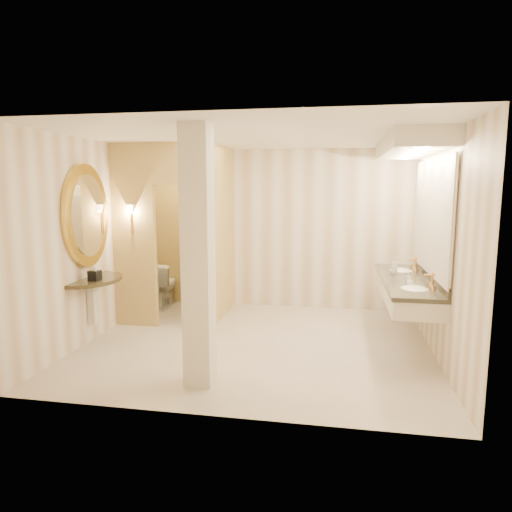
% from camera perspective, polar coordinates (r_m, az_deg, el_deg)
% --- Properties ---
extents(floor, '(4.50, 4.50, 0.00)m').
position_cam_1_polar(floor, '(6.22, 0.08, -10.84)').
color(floor, beige).
rests_on(floor, ground).
extents(ceiling, '(4.50, 4.50, 0.00)m').
position_cam_1_polar(ceiling, '(5.89, 0.08, 14.74)').
color(ceiling, white).
rests_on(ceiling, wall_back).
extents(wall_back, '(4.50, 0.02, 2.70)m').
position_cam_1_polar(wall_back, '(7.87, 2.62, 3.36)').
color(wall_back, white).
rests_on(wall_back, floor).
extents(wall_front, '(4.50, 0.02, 2.70)m').
position_cam_1_polar(wall_front, '(3.97, -4.96, -1.90)').
color(wall_front, white).
rests_on(wall_front, floor).
extents(wall_left, '(0.02, 4.00, 2.70)m').
position_cam_1_polar(wall_left, '(6.67, -19.32, 1.93)').
color(wall_left, white).
rests_on(wall_left, floor).
extents(wall_right, '(0.02, 4.00, 2.70)m').
position_cam_1_polar(wall_right, '(5.94, 21.97, 1.02)').
color(wall_right, white).
rests_on(wall_right, floor).
extents(toilet_closet, '(1.50, 1.55, 2.70)m').
position_cam_1_polar(toilet_closet, '(7.10, -7.59, 3.01)').
color(toilet_closet, '#D9BB71').
rests_on(toilet_closet, floor).
extents(wall_sconce, '(0.14, 0.14, 0.42)m').
position_cam_1_polar(wall_sconce, '(6.87, -15.35, 5.49)').
color(wall_sconce, '#CF8942').
rests_on(wall_sconce, toilet_closet).
extents(vanity, '(0.75, 2.43, 2.09)m').
position_cam_1_polar(vanity, '(6.26, 18.94, 4.09)').
color(vanity, silver).
rests_on(vanity, floor).
extents(console_shelf, '(1.03, 1.03, 1.97)m').
position_cam_1_polar(console_shelf, '(6.40, -20.32, 1.58)').
color(console_shelf, black).
rests_on(console_shelf, floor).
extents(pillar, '(0.29, 0.29, 2.70)m').
position_cam_1_polar(pillar, '(4.71, -7.24, -0.27)').
color(pillar, silver).
rests_on(pillar, floor).
extents(tissue_box, '(0.15, 0.15, 0.13)m').
position_cam_1_polar(tissue_box, '(6.24, -19.51, -2.32)').
color(tissue_box, black).
rests_on(tissue_box, console_shelf).
extents(toilet, '(0.47, 0.78, 0.78)m').
position_cam_1_polar(toilet, '(8.12, -11.61, -3.50)').
color(toilet, white).
rests_on(toilet, floor).
extents(soap_bottle_a, '(0.07, 0.07, 0.13)m').
position_cam_1_polar(soap_bottle_a, '(6.08, 18.48, -2.58)').
color(soap_bottle_a, beige).
rests_on(soap_bottle_a, vanity).
extents(soap_bottle_b, '(0.10, 0.10, 0.11)m').
position_cam_1_polar(soap_bottle_b, '(5.91, 18.71, -3.00)').
color(soap_bottle_b, silver).
rests_on(soap_bottle_b, vanity).
extents(soap_bottle_c, '(0.09, 0.09, 0.23)m').
position_cam_1_polar(soap_bottle_c, '(6.61, 16.93, -1.17)').
color(soap_bottle_c, '#C6B28C').
rests_on(soap_bottle_c, vanity).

